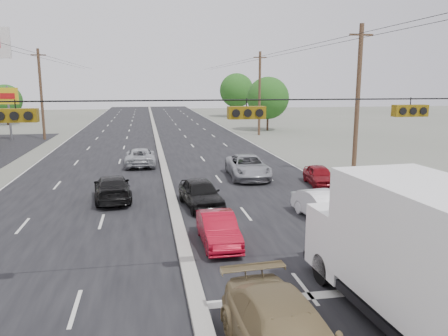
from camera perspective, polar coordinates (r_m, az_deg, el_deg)
The scene contains 19 objects.
ground at distance 13.48m, azimuth -3.78°, elevation -16.65°, with size 200.00×200.00×0.00m, color #606356.
road_surface at distance 42.36m, azimuth -8.44°, elevation 2.39°, with size 20.00×160.00×0.02m, color black.
center_median at distance 42.35m, azimuth -8.44°, elevation 2.52°, with size 0.50×160.00×0.20m, color gray.
utility_pole_left_c at distance 53.09m, azimuth -22.77°, elevation 8.92°, with size 1.60×0.30×10.00m.
utility_pole_right_b at distance 30.23m, azimuth 17.05°, elevation 8.35°, with size 1.60×0.30×10.00m.
utility_pole_right_c at distance 53.69m, azimuth 4.67°, elevation 9.73°, with size 1.60×0.30×10.00m.
traffic_signals at distance 12.20m, azimuth 2.49°, elevation 7.43°, with size 25.00×0.30×0.54m.
pole_sign_far at distance 53.95m, azimuth -26.37°, elevation 7.91°, with size 2.20×0.25×6.00m.
tree_left_far at distance 74.84m, azimuth -26.62°, elevation 7.90°, with size 4.80×4.80×6.12m.
tree_right_mid at distance 59.19m, azimuth 5.76°, elevation 9.08°, with size 5.60×5.60×7.14m.
tree_right_far at distance 83.69m, azimuth 1.66°, elevation 10.10°, with size 6.40×6.40×8.16m.
box_truck at distance 12.40m, azimuth 23.61°, elevation -10.06°, with size 3.11×7.79×3.88m.
red_sedan at distance 17.26m, azimuth -0.76°, elevation -8.05°, with size 1.31×3.76×1.24m, color maroon.
queue_car_a at distance 22.34m, azimuth -3.06°, elevation -3.35°, with size 1.70×4.23×1.44m, color black.
queue_car_b at distance 20.78m, azimuth 12.79°, elevation -4.92°, with size 1.38×3.94×1.30m, color white.
queue_car_c at distance 29.26m, azimuth 3.12°, elevation 0.14°, with size 2.49×5.40×1.50m, color gray.
queue_car_e at distance 27.74m, azimuth 12.38°, elevation -0.99°, with size 1.45×3.61×1.23m, color maroon.
oncoming_near at distance 24.41m, azimuth -14.38°, elevation -2.56°, with size 1.90×4.67×1.36m, color black.
oncoming_far at distance 34.21m, azimuth -10.89°, elevation 1.42°, with size 2.25×4.88×1.36m, color #A2A5A9.
Camera 1 is at (-1.29, -11.88, 6.25)m, focal length 35.00 mm.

